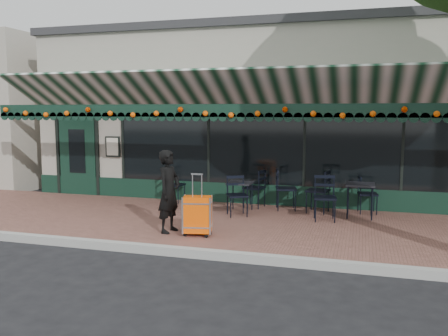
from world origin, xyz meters
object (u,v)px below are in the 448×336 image
(chair_a_left, at_px, (318,191))
(chair_solo, at_px, (175,185))
(chair_b_right, at_px, (286,189))
(suitcase, at_px, (197,215))
(chair_a_front, at_px, (325,198))
(chair_b_front, at_px, (237,196))
(woman, at_px, (169,191))
(cafe_table_b, at_px, (240,185))
(chair_a_right, at_px, (368,194))
(chair_b_left, at_px, (254,188))
(cafe_table_a, at_px, (360,187))

(chair_a_left, xyz_separation_m, chair_solo, (-3.57, 0.19, -0.05))
(chair_a_left, distance_m, chair_b_right, 0.75)
(suitcase, relative_size, chair_a_front, 1.20)
(chair_b_front, bearing_deg, chair_a_left, -0.69)
(woman, distance_m, cafe_table_b, 2.34)
(woman, relative_size, chair_a_left, 1.60)
(chair_a_right, relative_size, chair_solo, 0.97)
(chair_b_right, distance_m, chair_b_front, 1.34)
(woman, bearing_deg, chair_a_front, -47.80)
(chair_b_left, xyz_separation_m, chair_b_right, (0.78, -0.07, 0.02))
(cafe_table_b, distance_m, chair_b_front, 0.49)
(woman, relative_size, chair_b_left, 1.70)
(chair_solo, bearing_deg, chair_a_left, -88.12)
(cafe_table_b, height_order, chair_solo, chair_solo)
(suitcase, height_order, chair_a_left, suitcase)
(suitcase, xyz_separation_m, chair_a_right, (3.04, 2.93, 0.04))
(chair_solo, bearing_deg, woman, -154.96)
(chair_a_right, bearing_deg, chair_solo, 81.89)
(cafe_table_b, height_order, chair_b_front, chair_b_front)
(chair_a_right, xyz_separation_m, chair_b_left, (-2.61, -0.06, 0.03))
(chair_b_right, bearing_deg, cafe_table_a, -116.05)
(woman, relative_size, cafe_table_a, 2.12)
(chair_a_front, xyz_separation_m, chair_solo, (-3.78, 0.96, -0.04))
(suitcase, distance_m, cafe_table_a, 3.78)
(cafe_table_a, height_order, chair_b_front, chair_b_front)
(chair_a_right, height_order, chair_solo, chair_solo)
(cafe_table_a, height_order, chair_a_left, chair_a_left)
(chair_solo, bearing_deg, chair_b_right, -86.51)
(chair_b_front, bearing_deg, suitcase, -126.04)
(cafe_table_a, xyz_separation_m, chair_a_front, (-0.71, -0.54, -0.19))
(suitcase, bearing_deg, chair_a_left, 42.58)
(chair_b_left, xyz_separation_m, chair_solo, (-2.05, -0.00, -0.02))
(cafe_table_a, relative_size, chair_solo, 0.84)
(cafe_table_b, bearing_deg, chair_b_right, 26.86)
(chair_a_front, distance_m, chair_b_front, 1.89)
(chair_b_right, bearing_deg, chair_b_front, 121.98)
(cafe_table_a, relative_size, chair_a_left, 0.75)
(chair_a_right, xyz_separation_m, chair_b_right, (-1.83, -0.13, 0.05))
(chair_b_right, bearing_deg, woman, 131.96)
(chair_a_front, relative_size, chair_b_left, 1.04)
(cafe_table_a, distance_m, chair_solo, 4.52)
(chair_solo, bearing_deg, cafe_table_a, -90.53)
(chair_a_right, height_order, chair_b_front, chair_b_front)
(woman, distance_m, cafe_table_a, 4.19)
(chair_a_left, relative_size, chair_a_right, 1.14)
(cafe_table_a, height_order, chair_a_right, chair_a_right)
(chair_b_right, relative_size, chair_b_front, 1.09)
(woman, height_order, chair_b_right, woman)
(woman, height_order, chair_b_left, woman)
(cafe_table_a, height_order, chair_solo, chair_solo)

